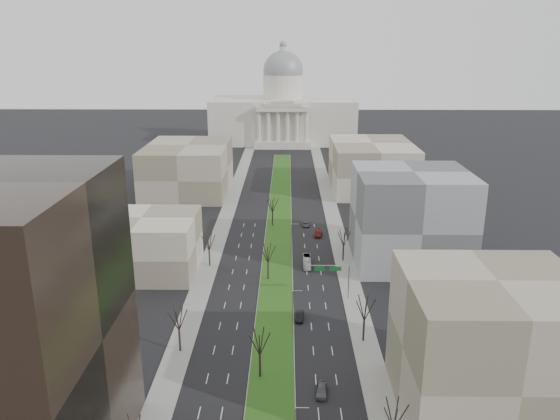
# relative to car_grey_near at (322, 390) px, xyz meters

# --- Properties ---
(ground) EXTENTS (600.00, 600.00, 0.00)m
(ground) POSITION_rel_car_grey_near_xyz_m (-8.25, 84.46, -0.78)
(ground) COLOR black
(ground) RESTS_ON ground
(median) EXTENTS (8.00, 222.03, 0.20)m
(median) POSITION_rel_car_grey_near_xyz_m (-8.25, 83.45, -0.68)
(median) COLOR #999993
(median) RESTS_ON ground
(sidewalk_left) EXTENTS (5.00, 330.00, 0.15)m
(sidewalk_left) POSITION_rel_car_grey_near_xyz_m (-25.75, 59.46, -0.70)
(sidewalk_left) COLOR gray
(sidewalk_left) RESTS_ON ground
(sidewalk_right) EXTENTS (5.00, 330.00, 0.15)m
(sidewalk_right) POSITION_rel_car_grey_near_xyz_m (9.25, 59.46, -0.70)
(sidewalk_right) COLOR gray
(sidewalk_right) RESTS_ON ground
(capitol) EXTENTS (80.00, 46.00, 55.00)m
(capitol) POSITION_rel_car_grey_near_xyz_m (-8.25, 234.05, 15.53)
(capitol) COLOR beige
(capitol) RESTS_ON ground
(building_beige_left) EXTENTS (26.00, 22.00, 14.00)m
(building_beige_left) POSITION_rel_car_grey_near_xyz_m (-41.25, 49.46, 6.22)
(building_beige_left) COLOR gray
(building_beige_left) RESTS_ON ground
(building_tan_right) EXTENTS (26.00, 24.00, 22.00)m
(building_tan_right) POSITION_rel_car_grey_near_xyz_m (24.75, -3.54, 10.22)
(building_tan_right) COLOR gray
(building_tan_right) RESTS_ON ground
(building_grey_right) EXTENTS (28.00, 26.00, 24.00)m
(building_grey_right) POSITION_rel_car_grey_near_xyz_m (25.75, 56.46, 11.22)
(building_grey_right) COLOR #5D6062
(building_grey_right) RESTS_ON ground
(building_far_left) EXTENTS (30.00, 40.00, 18.00)m
(building_far_left) POSITION_rel_car_grey_near_xyz_m (-43.25, 124.46, 8.22)
(building_far_left) COLOR gray
(building_far_left) RESTS_ON ground
(building_far_right) EXTENTS (30.00, 40.00, 18.00)m
(building_far_right) POSITION_rel_car_grey_near_xyz_m (26.75, 129.46, 8.22)
(building_far_right) COLOR gray
(building_far_right) RESTS_ON ground
(tree_left_mid) EXTENTS (5.40, 5.40, 9.72)m
(tree_left_mid) POSITION_rel_car_grey_near_xyz_m (-25.45, 12.46, 6.22)
(tree_left_mid) COLOR black
(tree_left_mid) RESTS_ON ground
(tree_left_far) EXTENTS (5.28, 5.28, 9.50)m
(tree_left_far) POSITION_rel_car_grey_near_xyz_m (-25.45, 52.46, 6.07)
(tree_left_far) COLOR black
(tree_left_far) RESTS_ON ground
(tree_right_near) EXTENTS (5.16, 5.16, 9.29)m
(tree_right_near) POSITION_rel_car_grey_near_xyz_m (8.95, -13.54, 5.91)
(tree_right_near) COLOR black
(tree_right_near) RESTS_ON ground
(tree_right_mid) EXTENTS (5.52, 5.52, 9.94)m
(tree_right_mid) POSITION_rel_car_grey_near_xyz_m (8.95, 16.46, 6.38)
(tree_right_mid) COLOR black
(tree_right_mid) RESTS_ON ground
(tree_right_far) EXTENTS (5.04, 5.04, 9.07)m
(tree_right_far) POSITION_rel_car_grey_near_xyz_m (8.95, 56.46, 5.75)
(tree_right_far) COLOR black
(tree_right_far) RESTS_ON ground
(tree_median_a) EXTENTS (5.40, 5.40, 9.72)m
(tree_median_a) POSITION_rel_car_grey_near_xyz_m (-10.25, 4.46, 6.22)
(tree_median_a) COLOR black
(tree_median_a) RESTS_ON ground
(tree_median_b) EXTENTS (5.40, 5.40, 9.72)m
(tree_median_b) POSITION_rel_car_grey_near_xyz_m (-10.25, 44.46, 6.22)
(tree_median_b) COLOR black
(tree_median_b) RESTS_ON ground
(tree_median_c) EXTENTS (5.40, 5.40, 9.72)m
(tree_median_c) POSITION_rel_car_grey_near_xyz_m (-10.25, 84.46, 6.22)
(tree_median_c) COLOR black
(tree_median_c) RESTS_ON ground
(streetlamp_median_b) EXTENTS (1.90, 0.20, 9.16)m
(streetlamp_median_b) POSITION_rel_car_grey_near_xyz_m (-4.49, 19.46, 4.03)
(streetlamp_median_b) COLOR gray
(streetlamp_median_b) RESTS_ON ground
(streetlamp_median_c) EXTENTS (1.90, 0.20, 9.16)m
(streetlamp_median_c) POSITION_rel_car_grey_near_xyz_m (-4.49, 59.46, 4.03)
(streetlamp_median_c) COLOR gray
(streetlamp_median_c) RESTS_ON ground
(mast_arm_signs) EXTENTS (9.12, 0.24, 8.09)m
(mast_arm_signs) POSITION_rel_car_grey_near_xyz_m (5.24, 34.49, 5.33)
(mast_arm_signs) COLOR gray
(mast_arm_signs) RESTS_ON ground
(car_grey_near) EXTENTS (2.29, 4.72, 1.55)m
(car_grey_near) POSITION_rel_car_grey_near_xyz_m (0.00, 0.00, 0.00)
(car_grey_near) COLOR #4E5156
(car_grey_near) RESTS_ON ground
(car_black) EXTENTS (1.91, 4.54, 1.46)m
(car_black) POSITION_rel_car_grey_near_xyz_m (-3.05, 24.92, -0.05)
(car_black) COLOR black
(car_black) RESTS_ON ground
(car_red) EXTENTS (2.78, 5.43, 1.51)m
(car_red) POSITION_rel_car_grey_near_xyz_m (3.49, 75.28, -0.02)
(car_red) COLOR maroon
(car_red) RESTS_ON ground
(car_grey_far) EXTENTS (2.30, 4.51, 1.22)m
(car_grey_far) POSITION_rel_car_grey_near_xyz_m (-0.00, 84.29, -0.17)
(car_grey_far) COLOR #515359
(car_grey_far) RESTS_ON ground
(box_van) EXTENTS (1.89, 7.98, 2.22)m
(box_van) POSITION_rel_car_grey_near_xyz_m (-0.62, 53.18, 0.33)
(box_van) COLOR silver
(box_van) RESTS_ON ground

